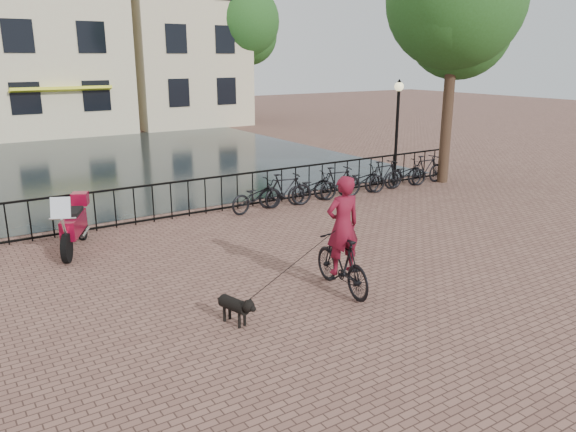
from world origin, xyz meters
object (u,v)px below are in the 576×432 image
cyclist (342,241)px  dog (234,308)px  motorcycle (73,219)px  lamp_post (398,116)px

cyclist → dog: bearing=9.5°
cyclist → motorcycle: cyclist is taller
cyclist → dog: (-2.31, -0.12, -0.71)m
lamp_post → cyclist: bearing=-139.3°
lamp_post → cyclist: lamp_post is taller
lamp_post → dog: size_ratio=4.16×
cyclist → lamp_post: bearing=-132.9°
lamp_post → motorcycle: bearing=-175.4°
dog → lamp_post: bearing=17.5°
lamp_post → motorcycle: size_ratio=1.65×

